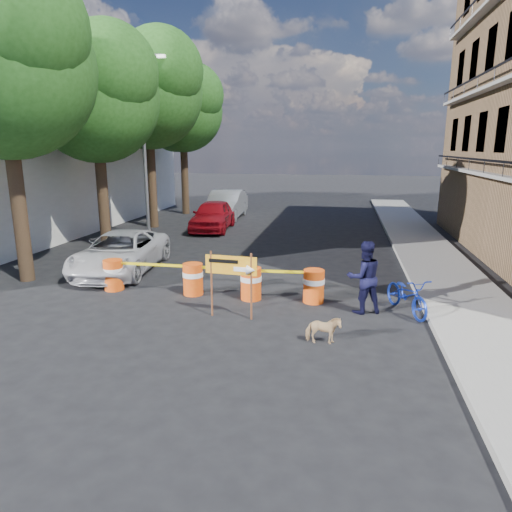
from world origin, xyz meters
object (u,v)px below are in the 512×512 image
at_px(barrel_mid_right, 251,283).
at_px(bicycle, 408,278).
at_px(sedan_red, 213,215).
at_px(suv_white, 121,252).
at_px(pedestrian, 364,277).
at_px(dog, 323,330).
at_px(barrel_mid_left, 193,278).
at_px(barrel_far_left, 114,274).
at_px(detour_sign, 237,271).
at_px(barrel_far_right, 314,285).
at_px(sedan_silver, 226,205).

height_order(barrel_mid_right, bicycle, bicycle).
bearing_deg(sedan_red, suv_white, -99.90).
distance_m(pedestrian, dog, 2.38).
relative_size(barrel_mid_left, pedestrian, 0.49).
bearing_deg(barrel_far_left, dog, -23.35).
xyz_separation_m(barrel_mid_left, suv_white, (-3.15, 1.88, 0.19)).
distance_m(barrel_mid_left, sedan_red, 10.38).
bearing_deg(barrel_mid_right, dog, -51.17).
distance_m(detour_sign, suv_white, 5.94).
bearing_deg(suv_white, barrel_far_left, -74.05).
relative_size(barrel_far_left, dog, 1.21).
relative_size(barrel_far_right, pedestrian, 0.49).
xyz_separation_m(detour_sign, sedan_silver, (-4.22, 15.41, -0.37)).
distance_m(barrel_far_left, bicycle, 8.21).
bearing_deg(barrel_mid_right, sedan_silver, 107.03).
height_order(barrel_mid_right, sedan_silver, sedan_silver).
bearing_deg(pedestrian, dog, 46.16).
bearing_deg(barrel_mid_right, sedan_red, 111.46).
relative_size(barrel_far_left, sedan_red, 0.21).
relative_size(detour_sign, suv_white, 0.35).
relative_size(barrel_mid_left, bicycle, 0.49).
bearing_deg(sedan_silver, detour_sign, -77.09).
bearing_deg(barrel_far_right, sedan_silver, 113.32).
height_order(barrel_far_right, suv_white, suv_white).
bearing_deg(pedestrian, suv_white, -38.31).
xyz_separation_m(pedestrian, bicycle, (1.08, 0.16, -0.01)).
xyz_separation_m(dog, sedan_red, (-6.10, 12.81, 0.43)).
distance_m(barrel_mid_left, barrel_far_right, 3.40).
height_order(barrel_mid_left, sedan_silver, sedan_silver).
xyz_separation_m(barrel_mid_left, sedan_red, (-2.32, 10.11, 0.28)).
bearing_deg(barrel_mid_right, barrel_far_right, 2.65).
bearing_deg(barrel_far_left, bicycle, -2.80).
bearing_deg(barrel_mid_left, barrel_far_left, -179.60).
relative_size(barrel_mid_left, barrel_mid_right, 1.00).
height_order(bicycle, suv_white, bicycle).
height_order(barrel_far_left, pedestrian, pedestrian).
bearing_deg(sedan_silver, barrel_far_left, -91.81).
relative_size(dog, sedan_silver, 0.15).
height_order(detour_sign, sedan_red, detour_sign).
distance_m(suv_white, sedan_silver, 11.96).
distance_m(pedestrian, sedan_silver, 16.13).
relative_size(barrel_far_right, bicycle, 0.49).
height_order(barrel_far_left, dog, barrel_far_left).
bearing_deg(barrel_far_right, bicycle, -9.32).
bearing_deg(sedan_silver, sedan_red, -88.55).
relative_size(detour_sign, pedestrian, 0.89).
height_order(barrel_far_right, pedestrian, pedestrian).
height_order(barrel_far_left, barrel_mid_right, same).
distance_m(pedestrian, suv_white, 8.21).
relative_size(barrel_far_left, pedestrian, 0.49).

